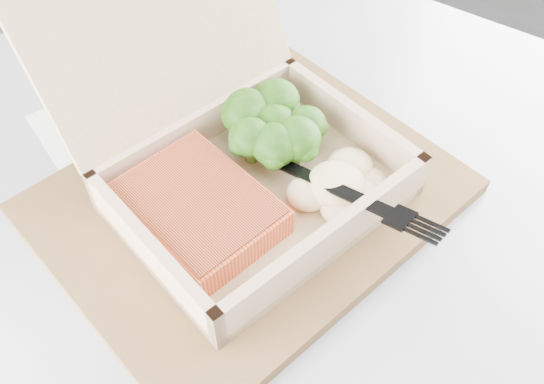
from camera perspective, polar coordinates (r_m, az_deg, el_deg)
cafe_table at (r=0.73m, az=-1.59°, el=-10.24°), size 1.04×1.04×0.73m
serving_tray at (r=0.56m, az=-2.22°, el=-0.56°), size 0.39×0.33×0.02m
takeout_container at (r=0.54m, az=-4.50°, el=5.65°), size 0.27×0.30×0.21m
salmon_fillet at (r=0.52m, az=-6.92°, el=-1.59°), size 0.12×0.14×0.03m
broccoli_pile at (r=0.57m, az=0.19°, el=5.97°), size 0.11×0.11×0.04m
mashed_potatoes at (r=0.53m, az=6.06°, el=0.71°), size 0.09×0.07×0.03m
plastic_fork at (r=0.53m, az=3.93°, el=1.69°), size 0.05×0.17×0.03m
receipt at (r=0.65m, az=-16.96°, el=4.53°), size 0.08×0.15×0.00m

